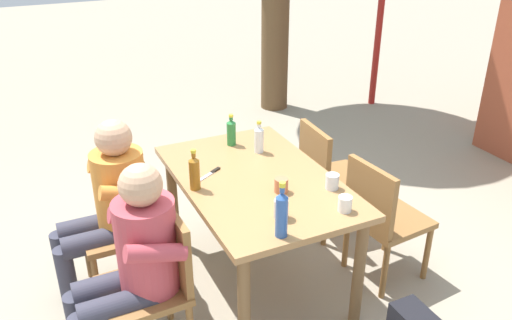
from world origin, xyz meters
TOP-DOWN VIEW (x-y plane):
  - ground_plane at (0.00, 0.00)m, footprint 24.00×24.00m
  - dining_table at (0.00, 0.00)m, footprint 1.41×0.90m
  - chair_near_left at (-0.32, -0.75)m, footprint 0.44×0.44m
  - chair_near_right at (0.32, -0.75)m, footprint 0.45×0.45m
  - chair_far_left at (-0.32, 0.75)m, footprint 0.46×0.46m
  - chair_far_right at (0.33, 0.75)m, footprint 0.48×0.48m
  - person_in_white_shirt at (-0.32, -0.86)m, footprint 0.47×0.62m
  - person_in_plaid_shirt at (0.32, -0.86)m, footprint 0.47×0.62m
  - bottle_amber at (-0.03, -0.39)m, footprint 0.06×0.06m
  - bottle_clear at (-0.33, 0.18)m, footprint 0.06×0.06m
  - bottle_green at (-0.52, 0.05)m, footprint 0.06×0.06m
  - bottle_blue at (0.63, -0.15)m, footprint 0.06×0.06m
  - cup_terracotta at (0.22, 0.06)m, footprint 0.08×0.08m
  - cup_steel at (0.47, -0.08)m, footprint 0.08×0.08m
  - cup_glass at (0.32, 0.35)m, footprint 0.08×0.08m
  - cup_white at (0.56, 0.27)m, footprint 0.08×0.08m
  - table_knife at (-0.16, -0.25)m, footprint 0.14×0.22m

SIDE VIEW (x-z plane):
  - ground_plane at x=0.00m, z-range 0.00..0.00m
  - chair_near_left at x=-0.32m, z-range 0.05..0.92m
  - chair_near_right at x=0.32m, z-range 0.05..0.92m
  - chair_far_left at x=-0.32m, z-range 0.05..0.92m
  - chair_far_right at x=0.33m, z-range 0.05..0.92m
  - person_in_white_shirt at x=-0.32m, z-range 0.07..1.25m
  - person_in_plaid_shirt at x=0.32m, z-range 0.07..1.25m
  - dining_table at x=0.00m, z-range 0.28..1.06m
  - table_knife at x=-0.16m, z-range 0.78..0.79m
  - cup_terracotta at x=0.22m, z-range 0.78..0.87m
  - cup_white at x=0.56m, z-range 0.78..0.87m
  - cup_glass at x=0.32m, z-range 0.78..0.87m
  - cup_steel at x=0.47m, z-range 0.78..0.89m
  - bottle_clear at x=-0.33m, z-range 0.76..0.99m
  - bottle_green at x=-0.52m, z-range 0.76..0.99m
  - bottle_amber at x=-0.03m, z-range 0.76..1.02m
  - bottle_blue at x=0.63m, z-range 0.76..1.07m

